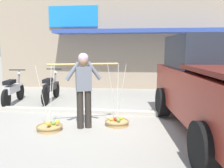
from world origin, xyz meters
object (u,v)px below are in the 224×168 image
(fruit_vendor, at_px, (84,86))
(motorcycle_second_in_row, at_px, (51,88))
(motorcycle_nearest_shop, at_px, (13,90))
(parked_truck, at_px, (222,86))
(fruit_basket_left_side, at_px, (50,127))
(fruit_basket_right_side, at_px, (117,122))

(fruit_vendor, distance_m, motorcycle_second_in_row, 3.16)
(fruit_vendor, bearing_deg, motorcycle_second_in_row, 124.89)
(motorcycle_nearest_shop, bearing_deg, motorcycle_second_in_row, 25.49)
(parked_truck, bearing_deg, motorcycle_nearest_shop, 160.52)
(motorcycle_second_in_row, height_order, parked_truck, parked_truck)
(fruit_vendor, xyz_separation_m, parked_truck, (2.94, -0.01, 0.05))
(parked_truck, bearing_deg, motorcycle_second_in_row, 151.51)
(fruit_basket_left_side, distance_m, motorcycle_second_in_row, 3.04)
(motorcycle_nearest_shop, distance_m, motorcycle_second_in_row, 1.19)
(fruit_basket_left_side, height_order, parked_truck, parked_truck)
(fruit_basket_right_side, bearing_deg, parked_truck, -7.16)
(fruit_vendor, relative_size, fruit_basket_right_side, 1.17)
(fruit_basket_left_side, distance_m, parked_truck, 3.79)
(fruit_basket_right_side, distance_m, parked_truck, 2.43)
(motorcycle_nearest_shop, height_order, parked_truck, parked_truck)
(fruit_basket_right_side, height_order, parked_truck, parked_truck)
(fruit_basket_right_side, distance_m, motorcycle_nearest_shop, 4.01)
(fruit_vendor, xyz_separation_m, fruit_basket_left_side, (-0.72, -0.27, -0.89))
(fruit_vendor, distance_m, motorcycle_nearest_shop, 3.55)
(fruit_basket_left_side, bearing_deg, fruit_basket_right_side, 20.64)
(motorcycle_second_in_row, bearing_deg, fruit_basket_right_side, -42.36)
(fruit_vendor, height_order, motorcycle_nearest_shop, fruit_vendor)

